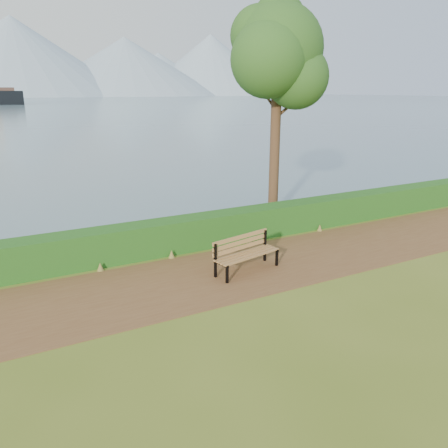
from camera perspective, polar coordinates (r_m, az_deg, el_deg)
ground at (r=11.85m, az=1.79°, el=-6.75°), size 140.00×140.00×0.00m
path at (r=12.08m, az=1.09°, el=-6.22°), size 40.00×3.40×0.01m
hedge at (r=13.84m, az=-3.49°, el=-0.99°), size 32.00×0.85×1.00m
bench at (r=11.98m, az=2.73°, el=-3.55°), size 2.04×0.97×0.99m
tree at (r=16.59m, az=7.07°, el=21.05°), size 3.88×3.46×8.03m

